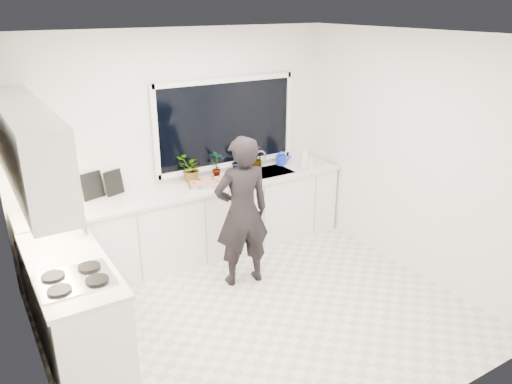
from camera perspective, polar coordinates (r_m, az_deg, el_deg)
floor at (r=5.21m, az=0.27°, el=-13.84°), size 4.00×3.50×0.02m
wall_back at (r=6.06m, az=-8.56°, el=5.31°), size 4.00×0.02×2.70m
wall_left at (r=3.98m, az=-25.21°, el=-5.10°), size 0.02×3.50×2.70m
wall_right at (r=5.83m, az=17.36°, el=3.94°), size 0.02×3.50×2.70m
ceiling at (r=4.28m, az=0.34°, el=17.58°), size 4.00×3.50×0.02m
window at (r=6.23m, az=-3.43°, el=7.83°), size 1.80×0.02×1.00m
base_cabinets_back at (r=6.10m, az=-6.94°, el=-3.60°), size 3.92×0.58×0.88m
base_cabinets_left at (r=4.75m, az=-19.96°, el=-12.56°), size 0.58×1.60×0.88m
countertop_back at (r=5.92m, az=-7.09°, el=0.41°), size 3.94×0.62×0.04m
countertop_left at (r=4.52m, az=-20.67°, el=-7.67°), size 0.62×1.60×0.04m
upper_cabinets at (r=4.49m, az=-24.64°, el=4.70°), size 0.34×2.10×0.70m
sink at (r=6.41m, az=1.41°, el=1.92°), size 0.58×0.42×0.14m
faucet at (r=6.52m, az=0.47°, el=3.74°), size 0.03×0.03×0.22m
stovetop at (r=4.20m, az=-19.99°, el=-9.34°), size 0.56×0.48×0.03m
person at (r=5.36m, az=-1.61°, el=-2.31°), size 0.67×0.49×1.69m
pizza_tray at (r=5.97m, az=-5.31°, el=1.02°), size 0.61×0.52×0.03m
pizza at (r=5.96m, az=-5.32°, el=1.17°), size 0.55×0.47×0.01m
watering_can at (r=6.67m, az=2.91°, el=3.69°), size 0.16×0.16×0.13m
paper_towel_roll at (r=5.54m, az=-24.15°, el=-1.13°), size 0.13×0.13×0.26m
knife_block at (r=5.60m, az=-23.52°, el=-1.06°), size 0.15×0.13×0.22m
utensil_crock at (r=4.91m, az=-19.48°, el=-3.88°), size 0.13×0.13×0.16m
picture_frame_large at (r=5.82m, az=-15.93°, el=1.05°), size 0.21×0.09×0.28m
picture_frame_small at (r=5.76m, az=-18.22°, el=0.70°), size 0.24×0.09×0.30m
herb_plants at (r=6.15m, az=-4.74°, el=3.10°), size 1.20×0.35×0.34m
soap_bottles at (r=6.50m, az=5.68°, el=3.92°), size 0.22×0.18×0.33m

